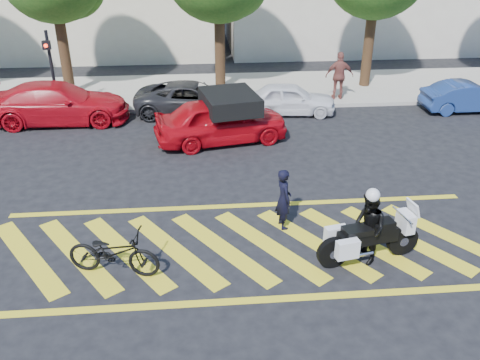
{
  "coord_description": "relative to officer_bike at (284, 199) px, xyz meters",
  "views": [
    {
      "loc": [
        -1.03,
        -9.81,
        6.83
      ],
      "look_at": [
        -0.06,
        1.37,
        1.05
      ],
      "focal_mm": 38.0,
      "sensor_mm": 36.0,
      "label": 1
    }
  ],
  "objects": [
    {
      "name": "red_convertible",
      "position": [
        -1.22,
        5.58,
        -0.02
      ],
      "size": [
        4.73,
        2.65,
        1.52
      ],
      "primitive_type": "imported",
      "rotation": [
        0.0,
        0.0,
        1.77
      ],
      "color": "#AF0811",
      "rests_on": "ground"
    },
    {
      "name": "sidewalk",
      "position": [
        -0.95,
        11.2,
        -0.71
      ],
      "size": [
        60.0,
        5.0,
        0.15
      ],
      "primitive_type": "cube",
      "color": "#9E998E",
      "rests_on": "ground"
    },
    {
      "name": "parked_left",
      "position": [
        -7.15,
        7.98,
        -0.04
      ],
      "size": [
        5.17,
        2.18,
        1.49
      ],
      "primitive_type": "imported",
      "rotation": [
        0.0,
        0.0,
        1.59
      ],
      "color": "#B20A16",
      "rests_on": "ground"
    },
    {
      "name": "signal_pole",
      "position": [
        -7.45,
        8.94,
        1.14
      ],
      "size": [
        0.28,
        0.43,
        3.2
      ],
      "color": "black",
      "rests_on": "ground"
    },
    {
      "name": "parked_mid_right",
      "position": [
        1.6,
        8.17,
        -0.18
      ],
      "size": [
        3.67,
        1.83,
        1.2
      ],
      "primitive_type": "imported",
      "rotation": [
        0.0,
        0.0,
        1.45
      ],
      "color": "white",
      "rests_on": "ground"
    },
    {
      "name": "officer_moto",
      "position": [
        1.61,
        -1.55,
        0.05
      ],
      "size": [
        0.78,
        0.92,
        1.67
      ],
      "primitive_type": "imported",
      "rotation": [
        0.0,
        0.0,
        -1.37
      ],
      "color": "black",
      "rests_on": "ground"
    },
    {
      "name": "parked_right",
      "position": [
        8.65,
        7.85,
        -0.2
      ],
      "size": [
        3.58,
        1.29,
        1.17
      ],
      "primitive_type": "imported",
      "rotation": [
        0.0,
        0.0,
        1.58
      ],
      "color": "navy",
      "rests_on": "ground"
    },
    {
      "name": "bicycle",
      "position": [
        -3.9,
        -1.54,
        -0.25
      ],
      "size": [
        2.13,
        1.16,
        1.06
      ],
      "primitive_type": "imported",
      "rotation": [
        0.0,
        0.0,
        1.33
      ],
      "color": "black",
      "rests_on": "ground"
    },
    {
      "name": "crosswalk",
      "position": [
        -0.99,
        -0.8,
        -0.78
      ],
      "size": [
        12.33,
        4.0,
        0.01
      ],
      "color": "yellow",
      "rests_on": "ground"
    },
    {
      "name": "officer_bike",
      "position": [
        0.0,
        0.0,
        0.0
      ],
      "size": [
        0.48,
        0.63,
        1.57
      ],
      "primitive_type": "imported",
      "rotation": [
        0.0,
        0.0,
        1.76
      ],
      "color": "black",
      "rests_on": "ground"
    },
    {
      "name": "parked_mid_left",
      "position": [
        -2.14,
        8.4,
        -0.16
      ],
      "size": [
        4.71,
        2.59,
        1.25
      ],
      "primitive_type": "imported",
      "rotation": [
        0.0,
        0.0,
        1.45
      ],
      "color": "black",
      "rests_on": "ground"
    },
    {
      "name": "ground",
      "position": [
        -0.95,
        -0.8,
        -0.78
      ],
      "size": [
        90.0,
        90.0,
        0.0
      ],
      "primitive_type": "plane",
      "color": "black",
      "rests_on": "ground"
    },
    {
      "name": "pedestrian_right",
      "position": [
        3.84,
        9.38,
        0.34
      ],
      "size": [
        1.18,
        0.58,
        1.94
      ],
      "primitive_type": "imported",
      "rotation": [
        0.0,
        0.0,
        3.05
      ],
      "color": "brown",
      "rests_on": "sidewalk"
    },
    {
      "name": "police_motorcycle",
      "position": [
        1.63,
        -1.56,
        -0.2
      ],
      "size": [
        2.43,
        0.98,
        1.08
      ],
      "rotation": [
        0.0,
        0.0,
        0.2
      ],
      "color": "black",
      "rests_on": "ground"
    }
  ]
}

